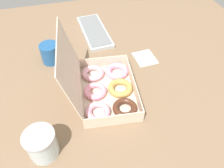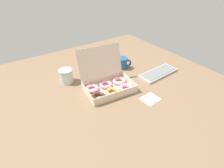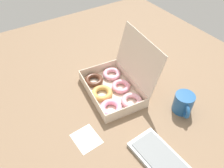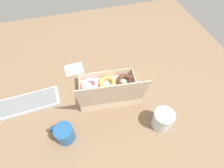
{
  "view_description": "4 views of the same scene",
  "coord_description": "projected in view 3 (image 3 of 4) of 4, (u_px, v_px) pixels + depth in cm",
  "views": [
    {
      "loc": [
        -58.88,
        16.95,
        69.78
      ],
      "look_at": [
        2.33,
        0.48,
        3.41
      ],
      "focal_mm": 35.0,
      "sensor_mm": 36.0,
      "label": 1
    },
    {
      "loc": [
        -53.68,
        -81.94,
        74.44
      ],
      "look_at": [
        3.15,
        1.91,
        5.13
      ],
      "focal_mm": 28.0,
      "sensor_mm": 36.0,
      "label": 2
    },
    {
      "loc": [
        66.73,
        -39.05,
        79.28
      ],
      "look_at": [
        -1.43,
        4.52,
        2.55
      ],
      "focal_mm": 35.0,
      "sensor_mm": 36.0,
      "label": 3
    },
    {
      "loc": [
        15.28,
        60.83,
        85.1
      ],
      "look_at": [
        -1.49,
        0.56,
        3.81
      ],
      "focal_mm": 28.0,
      "sensor_mm": 36.0,
      "label": 4
    }
  ],
  "objects": [
    {
      "name": "glass_jar",
      "position": [
        132.0,
        47.0,
        1.31
      ],
      "size": [
        10.36,
        10.36,
        10.47
      ],
      "color": "silver",
      "rests_on": "ground_plane"
    },
    {
      "name": "ground_plane",
      "position": [
        106.0,
        94.0,
        1.11
      ],
      "size": [
        180.0,
        180.0,
        2.0
      ],
      "primitive_type": "cube",
      "color": "#83674C"
    },
    {
      "name": "coffee_mug",
      "position": [
        184.0,
        103.0,
        0.99
      ],
      "size": [
        11.87,
        9.4,
        9.42
      ],
      "color": "#225793",
      "rests_on": "ground_plane"
    },
    {
      "name": "paper_napkin",
      "position": [
        86.0,
        139.0,
        0.91
      ],
      "size": [
        12.14,
        10.53,
        0.15
      ],
      "primitive_type": "cube",
      "rotation": [
        0.0,
        0.0,
        0.06
      ],
      "color": "white",
      "rests_on": "ground_plane"
    },
    {
      "name": "donut_box",
      "position": [
        115.0,
        87.0,
        1.09
      ],
      "size": [
        36.22,
        32.48,
        27.62
      ],
      "color": "beige",
      "rests_on": "ground_plane"
    }
  ]
}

